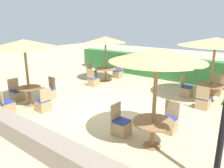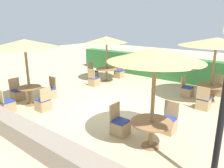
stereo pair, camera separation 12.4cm
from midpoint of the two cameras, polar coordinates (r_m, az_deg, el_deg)
ground_plane at (r=8.37m, az=-2.17°, el=-6.82°), size 40.00×40.00×0.00m
hedge_row at (r=13.06m, az=15.16°, el=3.99°), size 13.00×0.70×1.31m
stone_border at (r=6.50m, az=-20.68°, el=-12.40°), size 10.00×0.56×0.54m
parasol_back_left at (r=11.91m, az=-1.15°, el=11.48°), size 2.23×2.23×2.49m
round_table_back_left at (r=12.17m, az=-1.10°, el=3.44°), size 1.19×1.19×0.74m
patio_chair_back_left_north at (r=13.06m, az=2.18°, el=2.77°), size 0.46×0.46×0.93m
patio_chair_back_left_west at (r=12.96m, az=-4.74°, el=2.63°), size 0.46×0.46×0.93m
patio_chair_back_left_south at (r=11.41m, az=-4.42°, el=0.79°), size 0.46×0.46×0.93m
parasol_front_right at (r=5.37m, az=11.91°, el=7.34°), size 2.35×2.35×2.65m
round_table_front_right at (r=5.95m, az=10.86°, el=-10.94°), size 1.09×1.09×0.73m
patio_chair_front_right_north at (r=6.94m, az=14.89°, el=-10.03°), size 0.46×0.46×0.93m
patio_chair_front_right_west at (r=6.60m, az=2.56°, el=-10.88°), size 0.46×0.46×0.93m
parasol_back_right at (r=9.64m, az=26.03°, el=9.86°), size 2.92×2.92×2.65m
round_table_back_right at (r=9.97m, az=24.70°, el=-1.05°), size 1.13×1.13×0.71m
patio_chair_back_right_south at (r=9.08m, az=23.11°, el=-4.54°), size 0.46×0.46×0.93m
patio_chair_back_right_north at (r=11.07m, az=26.15°, el=-1.33°), size 0.46×0.46×0.93m
patio_chair_back_right_west at (r=10.34m, az=19.24°, el=-1.69°), size 0.46×0.46×0.93m
parasol_front_left at (r=8.92m, az=-21.52°, el=9.73°), size 2.63×2.63×2.61m
round_table_front_left at (r=9.28m, az=-20.35°, el=-1.86°), size 0.92×0.92×0.75m
patio_chair_front_left_west at (r=10.17m, az=-23.13°, el=-2.40°), size 0.46×0.46×0.93m
patio_chair_front_left_south at (r=8.94m, az=-25.45°, el=-5.12°), size 0.46×0.46×0.93m
patio_chair_front_left_north at (r=9.90m, az=-15.59°, el=-2.16°), size 0.46×0.46×0.93m
patio_chair_front_left_east at (r=8.61m, az=-17.08°, el=-5.02°), size 0.46×0.46×0.93m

